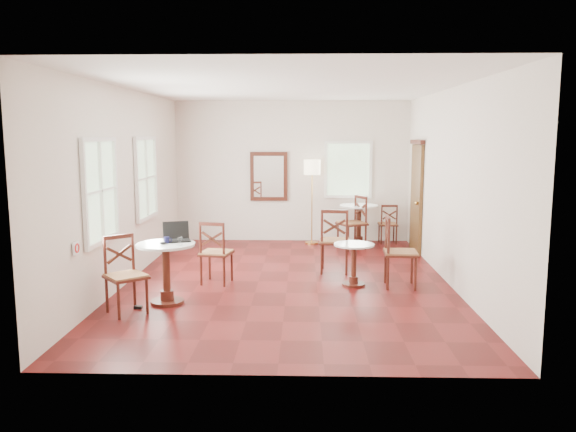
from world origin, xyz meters
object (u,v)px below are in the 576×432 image
object	(u,v)px
cafe_table_near	(166,266)
floor_lamp	(312,173)
cafe_table_mid	(354,260)
chair_near_a	(216,252)
mouse	(163,243)
laptop	(177,236)
power_adapter	(138,307)
navy_mug	(167,240)
chair_back_b	(353,223)
chair_mid_b	(399,252)
cafe_table_back	(359,220)
chair_mid_a	(334,241)
chair_near_b	(125,275)
chair_back_a	(388,224)
water_glass	(180,241)

from	to	relation	value
cafe_table_near	floor_lamp	world-z (taller)	floor_lamp
cafe_table_mid	cafe_table_near	bearing A→B (deg)	-159.17
chair_near_a	floor_lamp	distance (m)	3.77
cafe_table_mid	mouse	bearing A→B (deg)	-157.91
floor_lamp	laptop	distance (m)	4.61
power_adapter	cafe_table_mid	bearing A→B (deg)	23.01
floor_lamp	navy_mug	distance (m)	4.83
chair_back_b	laptop	size ratio (longest dim) A/B	2.49
chair_near_a	chair_mid_b	size ratio (longest dim) A/B	0.91
cafe_table_near	cafe_table_mid	bearing A→B (deg)	20.83
cafe_table_back	mouse	bearing A→B (deg)	-125.36
cafe_table_near	chair_mid_b	size ratio (longest dim) A/B	0.78
power_adapter	chair_mid_a	bearing A→B (deg)	37.47
power_adapter	cafe_table_back	bearing A→B (deg)	53.09
chair_near_b	chair_back_a	distance (m)	6.33
chair_mid_b	cafe_table_near	bearing A→B (deg)	109.32
floor_lamp	navy_mug	size ratio (longest dim) A/B	15.70
chair_mid_b	power_adapter	size ratio (longest dim) A/B	10.30
cafe_table_back	power_adapter	size ratio (longest dim) A/B	8.05
chair_near_a	navy_mug	size ratio (longest dim) A/B	8.72
cafe_table_near	laptop	world-z (taller)	laptop
floor_lamp	chair_mid_a	bearing A→B (deg)	-82.29
cafe_table_near	chair_back_a	world-z (taller)	chair_back_a
floor_lamp	water_glass	distance (m)	4.86
chair_back_a	water_glass	bearing A→B (deg)	51.83
chair_mid_b	floor_lamp	size ratio (longest dim) A/B	0.61
mouse	power_adapter	distance (m)	0.91
cafe_table_near	chair_mid_a	bearing A→B (deg)	37.42
cafe_table_near	chair_back_b	world-z (taller)	chair_back_b
chair_near_b	cafe_table_mid	bearing A→B (deg)	-16.07
chair_mid_a	floor_lamp	distance (m)	2.72
cafe_table_mid	navy_mug	distance (m)	2.84
chair_mid_a	chair_back_a	bearing A→B (deg)	-111.73
cafe_table_near	cafe_table_mid	size ratio (longest dim) A/B	1.29
chair_near_a	chair_near_b	bearing A→B (deg)	68.55
chair_near_b	laptop	bearing A→B (deg)	8.42
chair_near_b	floor_lamp	world-z (taller)	floor_lamp
cafe_table_near	navy_mug	size ratio (longest dim) A/B	7.41
chair_near_a	water_glass	xyz separation A→B (m)	(-0.29, -1.17, 0.40)
cafe_table_back	chair_near_a	size ratio (longest dim) A/B	0.86
chair_back_a	mouse	bearing A→B (deg)	49.71
floor_lamp	water_glass	size ratio (longest dim) A/B	16.71
chair_back_b	laptop	distance (m)	4.55
cafe_table_mid	chair_back_a	bearing A→B (deg)	73.32
chair_back_a	laptop	size ratio (longest dim) A/B	1.95
chair_back_a	floor_lamp	world-z (taller)	floor_lamp
cafe_table_near	power_adapter	size ratio (longest dim) A/B	7.99
water_glass	chair_mid_a	bearing A→B (deg)	41.88
cafe_table_mid	chair_back_a	size ratio (longest dim) A/B	0.77
cafe_table_back	chair_mid_a	world-z (taller)	chair_mid_a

